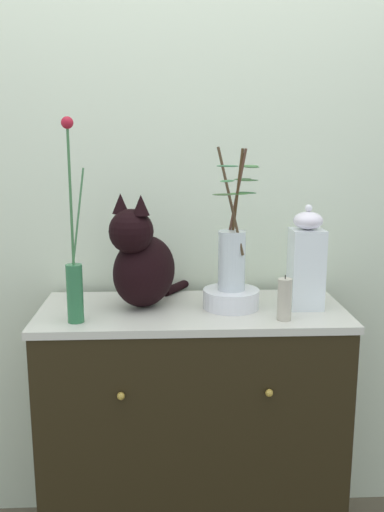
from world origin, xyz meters
TOP-DOWN VIEW (x-y plane):
  - wall_back at (0.00, 0.30)m, footprint 4.40×0.08m
  - sideboard at (0.00, -0.00)m, footprint 1.03×0.46m
  - cat_sitting at (-0.17, 0.02)m, footprint 0.32×0.41m
  - vase_slim_green at (-0.37, -0.13)m, footprint 0.07×0.05m
  - bowl_porcelain at (0.13, -0.00)m, footprint 0.19×0.19m
  - vase_glass_clear at (0.13, -0.00)m, footprint 0.17×0.22m
  - jar_lidded_porcelain at (0.38, -0.01)m, footprint 0.11×0.11m
  - candle_pillar at (0.28, -0.14)m, footprint 0.04×0.04m

SIDE VIEW (x-z plane):
  - sideboard at x=0.00m, z-range 0.00..0.93m
  - bowl_porcelain at x=0.13m, z-range 0.93..0.99m
  - candle_pillar at x=0.28m, z-range 0.92..1.07m
  - vase_slim_green at x=-0.37m, z-range 0.77..1.39m
  - cat_sitting at x=-0.17m, z-range 0.89..1.28m
  - jar_lidded_porcelain at x=0.38m, z-range 0.91..1.26m
  - vase_glass_clear at x=0.13m, z-range 0.88..1.36m
  - wall_back at x=0.00m, z-range 0.00..2.60m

